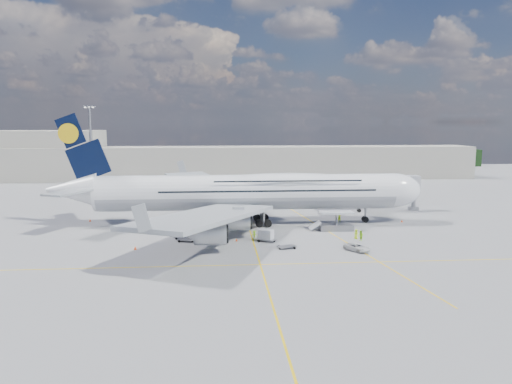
{
  "coord_description": "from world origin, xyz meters",
  "views": [
    {
      "loc": [
        -6.23,
        -92.04,
        21.14
      ],
      "look_at": [
        1.55,
        8.0,
        7.03
      ],
      "focal_mm": 35.0,
      "sensor_mm": 36.0,
      "label": 1
    }
  ],
  "objects": [
    {
      "name": "hangar",
      "position": [
        -70.0,
        100.0,
        9.0
      ],
      "size": [
        40.0,
        22.0,
        18.0
      ],
      "primitive_type": "cube",
      "color": "#B2AD9E",
      "rests_on": "ground"
    },
    {
      "name": "crew_loader",
      "position": [
        19.23,
        -6.62,
        0.96
      ],
      "size": [
        1.06,
        1.16,
        1.92
      ],
      "primitive_type": "imported",
      "rotation": [
        0.0,
        0.0,
        -1.12
      ],
      "color": "#A7F81A",
      "rests_on": "ground"
    },
    {
      "name": "terminal",
      "position": [
        0.0,
        95.0,
        6.0
      ],
      "size": [
        180.0,
        16.0,
        12.0
      ],
      "primitive_type": "cube",
      "color": "#B2AD9E",
      "rests_on": "ground"
    },
    {
      "name": "dolly_back",
      "position": [
        -17.41,
        4.44,
        1.15
      ],
      "size": [
        3.74,
        2.68,
        2.13
      ],
      "rotation": [
        0.0,
        0.0,
        0.29
      ],
      "color": "gray",
      "rests_on": "ground"
    },
    {
      "name": "cone_wing_right_inner",
      "position": [
        -2.98,
        -4.98,
        0.25
      ],
      "size": [
        0.41,
        0.41,
        0.52
      ],
      "color": "#FD450D",
      "rests_on": "ground"
    },
    {
      "name": "catering_truck_outer",
      "position": [
        -16.19,
        38.02,
        1.96
      ],
      "size": [
        7.16,
        2.96,
        4.22
      ],
      "rotation": [
        0.0,
        0.0,
        0.06
      ],
      "color": "gray",
      "rests_on": "ground"
    },
    {
      "name": "dolly_nose_near",
      "position": [
        5.29,
        -10.78,
        0.35
      ],
      "size": [
        3.48,
        2.76,
        0.45
      ],
      "rotation": [
        0.0,
        0.0,
        0.43
      ],
      "color": "gray",
      "rests_on": "ground"
    },
    {
      "name": "dolly_row_b",
      "position": [
        -13.69,
        0.17,
        0.36
      ],
      "size": [
        3.38,
        2.1,
        0.47
      ],
      "rotation": [
        0.0,
        0.0,
        -0.13
      ],
      "color": "gray",
      "rests_on": "ground"
    },
    {
      "name": "cone_tail",
      "position": [
        -33.59,
        15.33,
        0.29
      ],
      "size": [
        0.47,
        0.47,
        0.59
      ],
      "color": "#FD450D",
      "rests_on": "ground"
    },
    {
      "name": "jet_bridge",
      "position": [
        29.81,
        20.94,
        6.85
      ],
      "size": [
        18.8,
        12.1,
        8.5
      ],
      "color": "#B7B7BC",
      "rests_on": "ground"
    },
    {
      "name": "crew_nose",
      "position": [
        19.58,
        10.53,
        0.97
      ],
      "size": [
        0.75,
        0.53,
        1.94
      ],
      "primitive_type": "imported",
      "rotation": [
        0.0,
        0.0,
        0.09
      ],
      "color": "#A6DD17",
      "rests_on": "ground"
    },
    {
      "name": "tree_line",
      "position": [
        40.0,
        140.0,
        4.0
      ],
      "size": [
        160.0,
        6.0,
        8.0
      ],
      "primitive_type": "cube",
      "color": "#193814",
      "rests_on": "ground"
    },
    {
      "name": "dolly_row_c",
      "position": [
        -12.0,
        -4.52,
        0.33
      ],
      "size": [
        3.22,
        2.32,
        0.42
      ],
      "rotation": [
        0.0,
        0.0,
        -0.3
      ],
      "color": "gray",
      "rests_on": "ground"
    },
    {
      "name": "crew_wing",
      "position": [
        -5.48,
        -2.86,
        0.94
      ],
      "size": [
        0.57,
        1.14,
        1.88
      ],
      "primitive_type": "imported",
      "rotation": [
        0.0,
        0.0,
        1.68
      ],
      "color": "#C8E718",
      "rests_on": "ground"
    },
    {
      "name": "taxi_line_main",
      "position": [
        0.0,
        0.0,
        0.01
      ],
      "size": [
        0.25,
        220.0,
        0.01
      ],
      "primitive_type": "cube",
      "color": "yellow",
      "rests_on": "ground"
    },
    {
      "name": "airliner",
      "position": [
        0.26,
        10.0,
        6.87
      ],
      "size": [
        77.26,
        79.15,
        23.71
      ],
      "color": "white",
      "rests_on": "ground"
    },
    {
      "name": "ground",
      "position": [
        0.0,
        0.0,
        0.0
      ],
      "size": [
        300.0,
        300.0,
        0.0
      ],
      "primitive_type": "plane",
      "color": "gray",
      "rests_on": "ground"
    },
    {
      "name": "dolly_nose_far",
      "position": [
        2.28,
        -5.56,
        1.15
      ],
      "size": [
        3.83,
        3.25,
        2.14
      ],
      "rotation": [
        0.0,
        0.0,
        -0.52
      ],
      "color": "gray",
      "rests_on": "ground"
    },
    {
      "name": "cone_wing_left_outer",
      "position": [
        -17.07,
        39.75,
        0.24
      ],
      "size": [
        0.39,
        0.39,
        0.5
      ],
      "color": "#FD450D",
      "rests_on": "ground"
    },
    {
      "name": "light_mast",
      "position": [
        -40.0,
        45.0,
        13.21
      ],
      "size": [
        3.0,
        0.7,
        25.5
      ],
      "color": "gray",
      "rests_on": "ground"
    },
    {
      "name": "cone_wing_right_outer",
      "position": [
        -20.07,
        -9.64,
        0.29
      ],
      "size": [
        0.48,
        0.48,
        0.61
      ],
      "color": "#FD450D",
      "rests_on": "ground"
    },
    {
      "name": "service_van",
      "position": [
        16.58,
        -13.44,
        0.64
      ],
      "size": [
        4.36,
        5.03,
        1.29
      ],
      "primitive_type": "imported",
      "rotation": [
        0.0,
        0.0,
        0.6
      ],
      "color": "silver",
      "rests_on": "ground"
    },
    {
      "name": "crew_van",
      "position": [
        18.87,
        -4.89,
        0.89
      ],
      "size": [
        1.01,
        1.02,
        1.78
      ],
      "primitive_type": "imported",
      "rotation": [
        0.0,
        0.0,
        2.33
      ],
      "color": "#C5F019",
      "rests_on": "ground"
    },
    {
      "name": "crew_tug",
      "position": [
        0.29,
        -4.41,
        0.89
      ],
      "size": [
        1.17,
        0.69,
        1.78
      ],
      "primitive_type": "imported",
      "rotation": [
        0.0,
        0.0,
        0.03
      ],
      "color": "#93E317",
      "rests_on": "ground"
    },
    {
      "name": "dolly_row_a",
      "position": [
        -12.75,
        -2.48,
        0.9
      ],
      "size": [
        2.92,
        2.06,
        1.67
      ],
      "rotation": [
        0.0,
        0.0,
        -0.27
      ],
      "color": "gray",
      "rests_on": "ground"
    },
    {
      "name": "cargo_loader",
      "position": [
        16.82,
        2.89,
        1.25
      ],
      "size": [
        8.53,
        3.2,
        3.67
      ],
      "color": "silver",
      "rests_on": "ground"
    },
    {
      "name": "cone_wing_left_inner",
      "position": [
        -5.41,
        29.88,
        0.3
      ],
      "size": [
        0.49,
        0.49,
        0.62
      ],
      "color": "#FD450D",
      "rests_on": "ground"
    },
    {
      "name": "taxi_line_diag",
      "position": [
        14.0,
        10.0,
        0.01
      ],
      "size": [
        14.16,
        99.06,
        0.01
      ],
      "primitive_type": "cube",
      "rotation": [
        0.0,
        0.0,
        0.14
      ],
      "color": "yellow",
      "rests_on": "ground"
    },
    {
      "name": "baggage_tug",
      "position": [
        -9.04,
        -4.82,
        0.74
      ],
      "size": [
        2.96,
        2.12,
        1.68
      ],
      "rotation": [
        0.0,
        0.0,
        -0.36
      ],
      "color": "silver",
      "rests_on": "ground"
    },
    {
      "name": "cone_nose",
      "position": [
        32.83,
        9.41,
        0.28
      ],
      "size": [
        0.46,
        0.46,
        0.58
      ],
      "color": "#FD450D",
      "rests_on": "ground"
    },
    {
      "name": "catering_truck_inner",
      "position": [
        -4.35,
        29.2,
        2.04
      ],
      "size": [
        7.46,
        3.38,
        4.33
      ],
      "rotation": [
        0.0,
        0.0,
        0.11
      ],
      "color": "gray",
      "rests_on": "ground"
    },
    {
      "name": "taxi_line_cross",
      "position": [
        0.0,
        -20.0,
        0.01
      ],
      "size": [
        120.0,
        0.25,
        0.01
      ],
      "primitive_type": "cube",
      "color": "yellow",
      "rests_on": "ground"
    }
  ]
}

